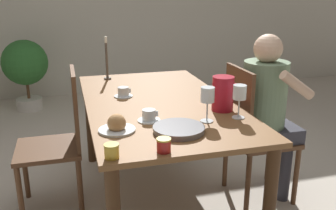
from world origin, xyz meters
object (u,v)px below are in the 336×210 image
(potted_plant, at_px, (25,66))
(teacup_across, at_px, (123,93))
(person_seated, at_px, (268,105))
(candlestick_tall, at_px, (107,63))
(teacup_near_person, at_px, (149,116))
(serving_tray, at_px, (179,129))
(jam_jar_red, at_px, (164,144))
(chair_opposite, at_px, (59,139))
(wine_glass_juice, at_px, (208,97))
(bread_plate, at_px, (117,125))
(red_pitcher, at_px, (223,93))
(chair_person_side, at_px, (252,132))
(wine_glass_water, at_px, (240,94))

(potted_plant, bearing_deg, teacup_across, -69.74)
(person_seated, distance_m, teacup_across, 1.00)
(person_seated, height_order, candlestick_tall, person_seated)
(person_seated, relative_size, teacup_near_person, 9.18)
(serving_tray, height_order, jam_jar_red, jam_jar_red)
(chair_opposite, distance_m, wine_glass_juice, 1.08)
(teacup_near_person, bearing_deg, wine_glass_juice, -16.82)
(teacup_near_person, distance_m, bread_plate, 0.22)
(candlestick_tall, bearing_deg, teacup_across, -84.97)
(teacup_across, bearing_deg, bread_plate, -102.02)
(jam_jar_red, bearing_deg, potted_plant, 105.30)
(wine_glass_juice, height_order, bread_plate, wine_glass_juice)
(red_pitcher, bearing_deg, teacup_near_person, -171.74)
(person_seated, distance_m, bread_plate, 1.13)
(person_seated, distance_m, teacup_near_person, 0.92)
(serving_tray, distance_m, candlestick_tall, 1.28)
(red_pitcher, height_order, serving_tray, red_pitcher)
(bread_plate, bearing_deg, red_pitcher, 14.44)
(person_seated, height_order, serving_tray, person_seated)
(person_seated, xyz_separation_m, bread_plate, (-1.08, -0.33, 0.08))
(red_pitcher, distance_m, teacup_across, 0.71)
(person_seated, bearing_deg, chair_person_side, -105.84)
(candlestick_tall, height_order, potted_plant, candlestick_tall)
(candlestick_tall, bearing_deg, jam_jar_red, -86.68)
(chair_opposite, relative_size, jam_jar_red, 14.13)
(red_pitcher, distance_m, wine_glass_juice, 0.23)
(candlestick_tall, bearing_deg, potted_plant, 114.43)
(chair_opposite, distance_m, serving_tray, 0.96)
(candlestick_tall, bearing_deg, wine_glass_juice, -69.79)
(candlestick_tall, bearing_deg, bread_plate, -94.25)
(bread_plate, bearing_deg, wine_glass_water, 1.40)
(bread_plate, distance_m, candlestick_tall, 1.17)
(serving_tray, bearing_deg, wine_glass_juice, 28.48)
(teacup_near_person, relative_size, jam_jar_red, 1.89)
(chair_person_side, relative_size, red_pitcher, 4.59)
(red_pitcher, bearing_deg, bread_plate, -165.56)
(red_pitcher, distance_m, serving_tray, 0.46)
(wine_glass_water, xyz_separation_m, candlestick_tall, (-0.62, 1.14, -0.01))
(chair_opposite, relative_size, wine_glass_water, 4.95)
(wine_glass_juice, xyz_separation_m, candlestick_tall, (-0.42, 1.15, -0.01))
(chair_opposite, distance_m, candlestick_tall, 0.80)
(chair_person_side, bearing_deg, person_seated, 74.16)
(chair_opposite, bearing_deg, teacup_across, -84.40)
(teacup_across, xyz_separation_m, jam_jar_red, (0.04, -0.94, 0.01))
(person_seated, bearing_deg, serving_tray, -61.24)
(serving_tray, bearing_deg, potted_plant, 108.75)
(wine_glass_water, height_order, potted_plant, wine_glass_water)
(teacup_across, bearing_deg, red_pitcher, -39.97)
(wine_glass_juice, relative_size, teacup_across, 1.54)
(chair_opposite, relative_size, person_seated, 0.82)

